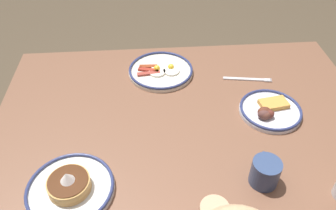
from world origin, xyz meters
TOP-DOWN VIEW (x-y plane):
  - dining_table at (0.00, 0.00)m, footprint 1.41×0.95m
  - plate_near_main at (0.07, -0.27)m, footprint 0.28×0.28m
  - plate_center_pancakes at (0.38, 0.30)m, footprint 0.26×0.26m
  - plate_far_companion at (-0.32, 0.01)m, footprint 0.23×0.23m
  - coffee_mug at (-0.20, 0.31)m, footprint 0.09×0.12m
  - fork_near at (-0.29, -0.20)m, footprint 0.20×0.05m

SIDE VIEW (x-z plane):
  - dining_table at x=0.00m, z-range 0.31..1.05m
  - fork_near at x=-0.29m, z-range 0.75..0.75m
  - plate_near_main at x=0.07m, z-range 0.74..0.78m
  - plate_far_companion at x=-0.32m, z-range 0.74..0.79m
  - plate_center_pancakes at x=0.38m, z-range 0.73..0.81m
  - coffee_mug at x=-0.20m, z-range 0.75..0.84m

